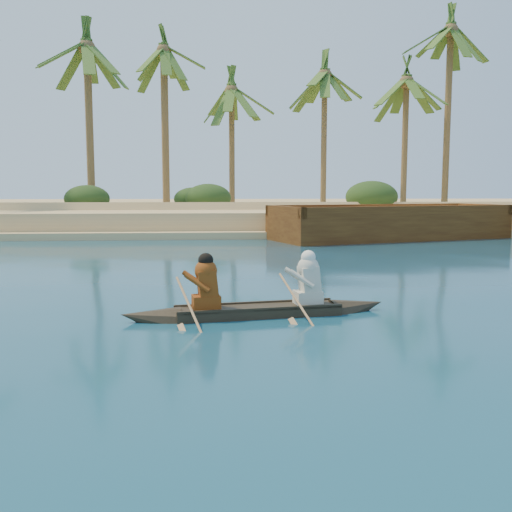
{
  "coord_description": "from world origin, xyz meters",
  "views": [
    {
      "loc": [
        -8.38,
        -6.7,
        2.48
      ],
      "look_at": [
        -7.36,
        6.39,
        0.97
      ],
      "focal_mm": 40.0,
      "sensor_mm": 36.0,
      "label": 1
    }
  ],
  "objects": [
    {
      "name": "shrub_cluster",
      "position": [
        0.0,
        31.5,
        1.2
      ],
      "size": [
        100.0,
        6.0,
        2.4
      ],
      "primitive_type": null,
      "color": "#1F3E16",
      "rests_on": "ground"
    },
    {
      "name": "canoe",
      "position": [
        -7.47,
        4.38,
        0.28
      ],
      "size": [
        5.4,
        1.54,
        1.47
      ],
      "rotation": [
        0.0,
        0.0,
        0.16
      ],
      "color": "#2F261A",
      "rests_on": "ground"
    },
    {
      "name": "barge_mid",
      "position": [
        0.79,
        22.0,
        0.71
      ],
      "size": [
        12.88,
        7.51,
        2.04
      ],
      "rotation": [
        0.0,
        0.0,
        0.3
      ],
      "color": "brown",
      "rests_on": "ground"
    },
    {
      "name": "sandy_embankment",
      "position": [
        0.0,
        46.89,
        0.53
      ],
      "size": [
        150.0,
        51.0,
        1.5
      ],
      "color": "#DDBC7D",
      "rests_on": "ground"
    },
    {
      "name": "palm_grove",
      "position": [
        0.0,
        35.0,
        8.0
      ],
      "size": [
        110.0,
        14.0,
        16.0
      ],
      "primitive_type": null,
      "color": "#3A561E",
      "rests_on": "ground"
    }
  ]
}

